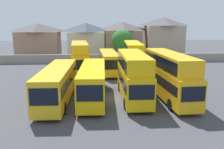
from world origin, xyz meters
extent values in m
plane|color=#424247|center=(0.00, 18.00, 0.00)|extent=(140.00, 140.00, 0.00)
cube|color=gray|center=(0.00, 23.89, 0.90)|extent=(56.00, 0.50, 1.80)
cube|color=gold|center=(-5.93, -0.23, 1.95)|extent=(2.94, 12.05, 3.19)
cube|color=black|center=(-6.11, -6.23, 2.33)|extent=(2.29, 0.15, 1.43)
cube|color=black|center=(-5.93, -0.23, 2.33)|extent=(2.95, 11.09, 1.00)
cylinder|color=black|center=(-4.85, -3.97, 0.55)|extent=(0.33, 1.11, 1.10)
cylinder|color=black|center=(-7.23, -3.90, 0.55)|extent=(0.33, 1.11, 1.10)
cylinder|color=black|center=(-4.63, 3.45, 0.55)|extent=(0.33, 1.11, 1.10)
cylinder|color=black|center=(-7.02, 3.52, 0.55)|extent=(0.33, 1.11, 1.10)
cube|color=yellow|center=(-2.26, 0.39, 1.95)|extent=(2.93, 11.75, 3.18)
cube|color=black|center=(-2.46, -5.47, 2.33)|extent=(2.23, 0.16, 1.43)
cube|color=black|center=(-2.26, 0.39, 2.33)|extent=(2.94, 10.82, 1.00)
cylinder|color=black|center=(-1.22, -3.27, 0.55)|extent=(0.34, 1.11, 1.10)
cylinder|color=black|center=(-3.55, -3.19, 0.55)|extent=(0.34, 1.11, 1.10)
cylinder|color=black|center=(-0.97, 3.96, 0.55)|extent=(0.34, 1.11, 1.10)
cylinder|color=black|center=(-3.30, 4.04, 0.55)|extent=(0.34, 1.11, 1.10)
cube|color=#E5B30D|center=(2.08, -0.04, 1.84)|extent=(2.67, 10.08, 2.97)
cube|color=black|center=(2.02, -5.08, 2.20)|extent=(2.25, 0.11, 1.34)
cube|color=black|center=(2.08, -0.04, 2.20)|extent=(2.70, 9.27, 0.94)
cube|color=#E5B30D|center=(2.08, 0.21, 4.13)|extent=(2.62, 9.57, 1.59)
cube|color=black|center=(2.08, 0.21, 4.13)|extent=(2.70, 9.07, 1.11)
cylinder|color=black|center=(3.22, -3.17, 0.55)|extent=(0.31, 1.10, 1.10)
cylinder|color=black|center=(0.87, -3.14, 0.55)|extent=(0.31, 1.10, 1.10)
cylinder|color=black|center=(3.29, 3.06, 0.55)|extent=(0.31, 1.10, 1.10)
cylinder|color=black|center=(0.94, 3.09, 0.55)|extent=(0.31, 1.10, 1.10)
cube|color=#F2AE17|center=(5.97, -0.25, 1.83)|extent=(3.07, 11.31, 2.94)
cube|color=black|center=(6.29, -5.86, 2.18)|extent=(2.14, 0.20, 1.32)
cube|color=black|center=(5.97, -0.25, 2.18)|extent=(3.05, 10.42, 0.93)
cube|color=#F2AE17|center=(5.95, 0.03, 4.11)|extent=(2.99, 10.75, 1.63)
cube|color=black|center=(5.95, 0.03, 4.11)|extent=(3.04, 10.20, 1.14)
cylinder|color=black|center=(7.28, -3.65, 0.55)|extent=(0.36, 1.12, 1.10)
cylinder|color=black|center=(5.05, -3.78, 0.55)|extent=(0.36, 1.12, 1.10)
cylinder|color=black|center=(6.89, 3.28, 0.55)|extent=(0.36, 1.12, 1.10)
cylinder|color=black|center=(4.65, 3.15, 0.55)|extent=(0.36, 1.12, 1.10)
cube|color=#EDAF16|center=(-4.42, 13.57, 1.92)|extent=(3.29, 10.23, 3.12)
cube|color=black|center=(-4.02, 8.54, 2.29)|extent=(2.20, 0.25, 1.41)
cube|color=black|center=(-4.42, 13.57, 2.29)|extent=(3.26, 9.43, 0.98)
cube|color=#EDAF16|center=(-4.44, 13.82, 4.23)|extent=(3.20, 9.72, 1.50)
cube|color=black|center=(-4.44, 13.82, 4.23)|extent=(3.25, 9.23, 1.05)
cylinder|color=black|center=(-3.03, 10.55, 0.55)|extent=(0.39, 1.12, 1.10)
cylinder|color=black|center=(-5.32, 10.37, 0.55)|extent=(0.39, 1.12, 1.10)
cylinder|color=black|center=(-3.52, 16.77, 0.55)|extent=(0.39, 1.12, 1.10)
cylinder|color=black|center=(-5.81, 16.59, 0.55)|extent=(0.39, 1.12, 1.10)
cube|color=gold|center=(0.24, 14.03, 1.89)|extent=(2.85, 10.98, 3.06)
cube|color=black|center=(0.43, 8.57, 2.26)|extent=(2.16, 0.16, 1.38)
cube|color=black|center=(0.24, 14.03, 2.26)|extent=(2.85, 10.11, 0.96)
cylinder|color=black|center=(1.49, 10.70, 0.55)|extent=(0.34, 1.11, 1.10)
cylinder|color=black|center=(-0.77, 10.62, 0.55)|extent=(0.34, 1.11, 1.10)
cylinder|color=black|center=(1.24, 17.45, 0.55)|extent=(0.34, 1.11, 1.10)
cylinder|color=black|center=(-1.01, 17.37, 0.55)|extent=(0.34, 1.11, 1.10)
cube|color=yellow|center=(4.32, 14.29, 1.92)|extent=(3.26, 11.36, 3.13)
cube|color=black|center=(3.94, 8.67, 2.30)|extent=(2.21, 0.23, 1.41)
cube|color=black|center=(4.32, 14.29, 2.30)|extent=(3.24, 10.46, 0.99)
cube|color=yellow|center=(4.34, 14.57, 4.20)|extent=(3.17, 10.79, 1.42)
cube|color=black|center=(4.34, 14.57, 4.20)|extent=(3.22, 10.24, 0.99)
cylinder|color=black|center=(5.23, 10.74, 0.55)|extent=(0.37, 1.12, 1.10)
cylinder|color=black|center=(2.93, 10.90, 0.55)|extent=(0.37, 1.12, 1.10)
cylinder|color=black|center=(5.71, 17.68, 0.55)|extent=(0.37, 1.12, 1.10)
cylinder|color=black|center=(3.40, 17.83, 0.55)|extent=(0.37, 1.12, 1.10)
cube|color=#9E7A60|center=(-15.41, 33.73, 3.02)|extent=(9.70, 7.02, 6.03)
pyramid|color=#514C4C|center=(-15.41, 33.73, 7.01)|extent=(10.19, 7.37, 1.95)
cube|color=beige|center=(-4.04, 33.55, 3.00)|extent=(8.46, 7.60, 6.01)
pyramid|color=#3D424C|center=(-4.04, 33.55, 7.04)|extent=(8.88, 7.98, 2.06)
cube|color=#9E7A60|center=(4.72, 33.85, 3.17)|extent=(8.65, 7.50, 6.34)
pyramid|color=#514C4C|center=(4.72, 33.85, 7.33)|extent=(9.08, 7.88, 1.98)
cube|color=tan|center=(14.82, 34.08, 3.72)|extent=(8.86, 7.93, 7.44)
pyramid|color=#514C4C|center=(14.82, 34.08, 8.43)|extent=(9.31, 8.33, 1.99)
cylinder|color=brown|center=(3.83, 26.39, 1.40)|extent=(0.39, 0.39, 2.80)
sphere|color=#2D6B28|center=(3.83, 26.39, 4.41)|extent=(4.59, 4.59, 4.59)
camera|label=1|loc=(-1.95, -24.62, 8.10)|focal=38.18mm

